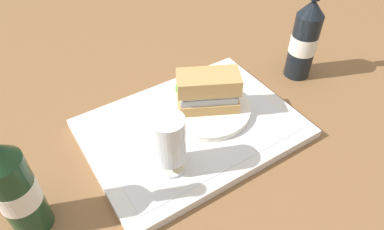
{
  "coord_description": "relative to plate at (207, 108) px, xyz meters",
  "views": [
    {
      "loc": [
        0.28,
        0.44,
        0.54
      ],
      "look_at": [
        0.0,
        0.0,
        0.05
      ],
      "focal_mm": 32.47,
      "sensor_mm": 36.0,
      "label": 1
    }
  ],
  "objects": [
    {
      "name": "plate",
      "position": [
        0.0,
        0.0,
        0.0
      ],
      "size": [
        0.19,
        0.19,
        0.01
      ],
      "primitive_type": "cylinder",
      "color": "silver",
      "rests_on": "placemat"
    },
    {
      "name": "second_bottle",
      "position": [
        -0.29,
        -0.01,
        0.08
      ],
      "size": [
        0.07,
        0.07,
        0.27
      ],
      "color": "black",
      "rests_on": "ground_plane"
    },
    {
      "name": "placemat",
      "position": [
        0.05,
        0.02,
        -0.01
      ],
      "size": [
        0.38,
        0.27,
        0.0
      ],
      "primitive_type": "cube",
      "color": "silver",
      "rests_on": "tray"
    },
    {
      "name": "beer_glass",
      "position": [
        0.15,
        0.09,
        0.06
      ],
      "size": [
        0.06,
        0.06,
        0.12
      ],
      "color": "silver",
      "rests_on": "placemat"
    },
    {
      "name": "beer_bottle",
      "position": [
        0.39,
        0.06,
        0.08
      ],
      "size": [
        0.07,
        0.07,
        0.27
      ],
      "color": "#19381E",
      "rests_on": "ground_plane"
    },
    {
      "name": "sandwich",
      "position": [
        0.0,
        -0.0,
        0.05
      ],
      "size": [
        0.14,
        0.12,
        0.08
      ],
      "rotation": [
        0.0,
        0.0,
        -0.47
      ],
      "color": "tan",
      "rests_on": "plate"
    },
    {
      "name": "tray",
      "position": [
        0.05,
        0.02,
        -0.02
      ],
      "size": [
        0.44,
        0.32,
        0.02
      ],
      "primitive_type": "cube",
      "color": "silver",
      "rests_on": "ground_plane"
    },
    {
      "name": "ground_plane",
      "position": [
        0.05,
        0.02,
        -0.03
      ],
      "size": [
        3.0,
        3.0,
        0.0
      ],
      "primitive_type": "plane",
      "color": "brown"
    }
  ]
}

